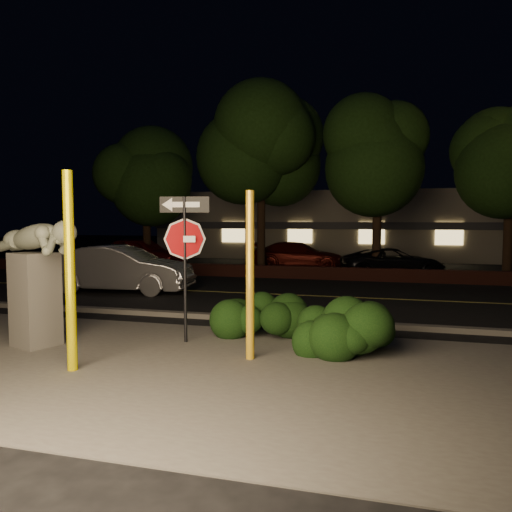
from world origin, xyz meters
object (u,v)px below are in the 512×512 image
Objects in this scene: silver_sedan at (121,269)px; parked_car_dark at (393,262)px; yellow_pole_right at (250,276)px; parked_car_darkred at (299,255)px; signpost at (185,239)px; sculpture at (36,269)px; parked_car_red at (141,253)px; yellow_pole_left at (70,272)px.

silver_sedan is 11.10m from parked_car_dark.
parked_car_darkred is (-2.06, 15.44, -0.79)m from yellow_pole_right.
signpost is at bearing -145.24° from silver_sedan.
silver_sedan is (-2.12, 6.54, -0.69)m from sculpture.
parked_car_dark is (3.82, 12.68, -1.41)m from signpost.
parked_car_red reaches higher than parked_car_darkred.
yellow_pole_right is 1.02× the size of signpost.
signpost reaches higher than silver_sedan.
parked_car_dark is at bearing 84.22° from sculpture.
yellow_pole_left is 8.54m from silver_sedan.
parked_car_red is at bearing 130.17° from sculpture.
sculpture reaches higher than parked_car_red.
parked_car_dark is at bearing -119.72° from parked_car_darkred.
silver_sedan reaches higher than parked_car_dark.
yellow_pole_left is 1.12× the size of signpost.
yellow_pole_right is at bearing -177.67° from parked_car_darkred.
parked_car_darkred reaches higher than parked_car_dark.
signpost is at bearing 152.80° from yellow_pole_right.
silver_sedan is at bearing -152.72° from parked_car_red.
parked_car_darkred is (2.01, 15.66, -0.82)m from sculpture.
parked_car_darkred is 4.78m from parked_car_dark.
signpost reaches higher than parked_car_dark.
parked_car_dark is (4.35, -1.98, -0.05)m from parked_car_darkred.
sculpture is at bearing -169.13° from signpost.
silver_sedan is at bearing 111.75° from parked_car_dark.
parked_car_red is at bearing 111.05° from signpost.
yellow_pole_right reaches higher than parked_car_darkred.
parked_car_red is (-3.11, 7.09, -0.00)m from silver_sedan.
sculpture is at bearing -176.90° from yellow_pole_right.
signpost is at bearing -144.73° from parked_car_red.
signpost is 0.63× the size of parked_car_red.
parked_car_red is at bearing 124.74° from yellow_pole_right.
sculpture is 0.56× the size of parked_car_dark.
parked_car_darkred is at bearing -29.79° from silver_sedan.
yellow_pole_right is 16.33m from parked_car_red.
parked_car_darkred is at bearing -70.68° from parked_car_red.
sculpture is at bearing 136.71° from parked_car_dark.
yellow_pole_right is at bearing 151.98° from parked_car_dark.
silver_sedan is (-3.68, 7.67, -0.80)m from yellow_pole_left.
yellow_pole_right is 1.21× the size of sculpture.
signpost is 13.32m from parked_car_dark.
sculpture is at bearing -155.37° from parked_car_red.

